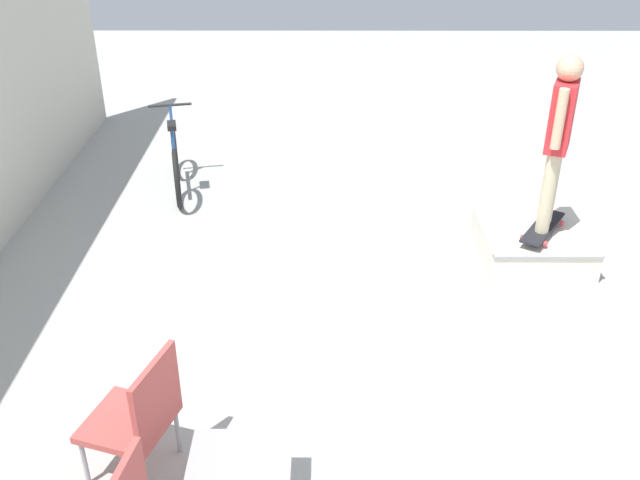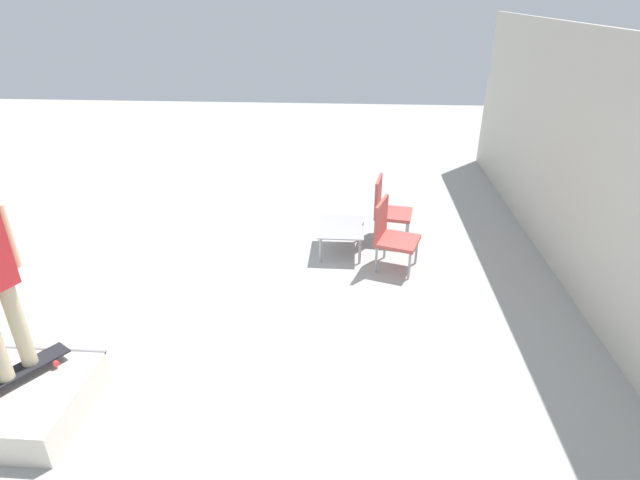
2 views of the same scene
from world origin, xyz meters
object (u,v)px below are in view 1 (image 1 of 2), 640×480
Objects in this scene: skateboard_on_ramp at (543,227)px; patio_chair_right at (140,413)px; skate_ramp_box at (533,243)px; person_skater at (559,131)px; bicycle at (176,161)px.

patio_chair_right is (-2.77, 3.35, 0.11)m from skateboard_on_ramp.
patio_chair_right reaches higher than skate_ramp_box.
person_skater is 4.44m from patio_chair_right.
skateboard_on_ramp is at bearing -157.65° from person_skater.
person_skater reaches higher than bicycle.
bicycle reaches higher than skate_ramp_box.
skateboard_on_ramp is 1.01m from person_skater.
patio_chair_right is at bearing 162.57° from skateboard_on_ramp.
skate_ramp_box is 0.63× the size of person_skater.
person_skater reaches higher than patio_chair_right.
person_skater reaches higher than skateboard_on_ramp.
patio_chair_right is at bearing 151.92° from person_skater.
bicycle is at bearing 99.19° from skateboard_on_ramp.
skateboard_on_ramp is 0.49× the size of bicycle.
person_skater is (0.00, 0.00, 1.01)m from skateboard_on_ramp.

